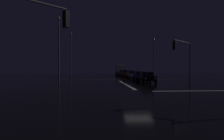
# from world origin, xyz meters

# --- Properties ---
(ground) EXTENTS (120.00, 120.00, 0.10)m
(ground) POSITION_xyz_m (0.00, 0.00, -0.05)
(ground) COLOR black
(stop_line_north) EXTENTS (0.35, 14.59, 0.01)m
(stop_line_north) POSITION_xyz_m (0.00, 8.51, 0.00)
(stop_line_north) COLOR white
(stop_line_north) RESTS_ON ground
(centre_line_ns) EXTENTS (22.00, 0.15, 0.01)m
(centre_line_ns) POSITION_xyz_m (0.00, 20.11, 0.00)
(centre_line_ns) COLOR yellow
(centre_line_ns) RESTS_ON ground
(sedan_black) EXTENTS (2.02, 4.33, 1.57)m
(sedan_black) POSITION_xyz_m (3.45, 11.23, 0.80)
(sedan_black) COLOR black
(sedan_black) RESTS_ON ground
(sedan_blue) EXTENTS (2.02, 4.33, 1.57)m
(sedan_blue) POSITION_xyz_m (3.62, 16.88, 0.80)
(sedan_blue) COLOR navy
(sedan_blue) RESTS_ON ground
(sedan_silver) EXTENTS (2.02, 4.33, 1.57)m
(sedan_silver) POSITION_xyz_m (3.41, 22.24, 0.80)
(sedan_silver) COLOR #B7B7BC
(sedan_silver) RESTS_ON ground
(sedan_orange) EXTENTS (2.02, 4.33, 1.57)m
(sedan_orange) POSITION_xyz_m (3.68, 27.47, 0.80)
(sedan_orange) COLOR #C66014
(sedan_orange) RESTS_ON ground
(sedan_red) EXTENTS (2.02, 4.33, 1.57)m
(sedan_red) POSITION_xyz_m (3.46, 33.39, 0.80)
(sedan_red) COLOR maroon
(sedan_red) RESTS_ON ground
(sedan_gray) EXTENTS (2.02, 4.33, 1.57)m
(sedan_gray) POSITION_xyz_m (3.35, 38.75, 0.80)
(sedan_gray) COLOR slate
(sedan_gray) RESTS_ON ground
(box_truck) EXTENTS (2.68, 8.28, 3.08)m
(box_truck) POSITION_xyz_m (3.55, 45.68, 1.71)
(box_truck) COLOR beige
(box_truck) RESTS_ON ground
(traffic_signal_ne) EXTENTS (3.80, 3.80, 5.80)m
(traffic_signal_ne) POSITION_xyz_m (7.36, 7.36, 4.06)
(traffic_signal_ne) COLOR #4C4C51
(traffic_signal_ne) RESTS_ON ground
(traffic_signal_sw) EXTENTS (3.47, 3.47, 6.17)m
(traffic_signal_sw) POSITION_xyz_m (-7.55, -7.55, 4.28)
(traffic_signal_sw) COLOR #4C4C51
(traffic_signal_sw) RESTS_ON ground
(streetlamp_right_far) EXTENTS (0.44, 0.44, 9.04)m
(streetlamp_right_far) POSITION_xyz_m (9.61, 30.11, 5.21)
(streetlamp_right_far) COLOR #424247
(streetlamp_right_far) RESTS_ON ground
(streetlamp_left_far) EXTENTS (0.44, 0.44, 10.16)m
(streetlamp_left_far) POSITION_xyz_m (-9.61, 30.11, 5.79)
(streetlamp_left_far) COLOR #424247
(streetlamp_left_far) RESTS_ON ground
(streetlamp_left_near) EXTENTS (0.44, 0.44, 10.05)m
(streetlamp_left_near) POSITION_xyz_m (-9.61, 14.11, 5.73)
(streetlamp_left_near) COLOR #424247
(streetlamp_left_near) RESTS_ON ground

